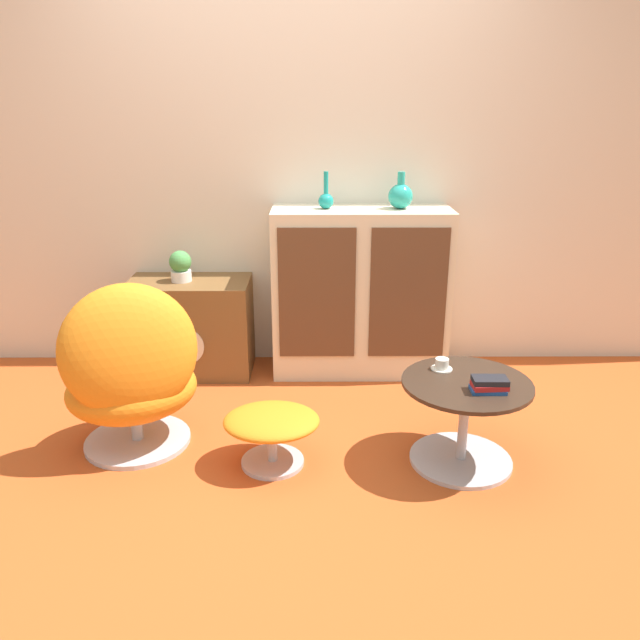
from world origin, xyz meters
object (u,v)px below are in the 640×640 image
potted_plant (181,266)px  book_stack (489,385)px  ottoman (272,426)px  coffee_table (464,417)px  egg_chair (131,372)px  vase_leftmost (326,199)px  vase_inner_left (400,196)px  tv_console (191,327)px  sideboard (360,292)px  teacup (442,365)px

potted_plant → book_stack: potted_plant is taller
ottoman → coffee_table: bearing=0.9°
egg_chair → vase_leftmost: 1.45m
vase_leftmost → vase_inner_left: vase_leftmost is taller
coffee_table → potted_plant: size_ratio=3.18×
vase_inner_left → potted_plant: (-1.27, -0.01, -0.40)m
coffee_table → potted_plant: 1.84m
vase_leftmost → vase_inner_left: bearing=0.0°
tv_console → egg_chair: egg_chair is taller
sideboard → tv_console: sideboard is taller
teacup → book_stack: bearing=-55.7°
egg_chair → teacup: size_ratio=8.58×
tv_console → teacup: tv_console is taller
coffee_table → vase_inner_left: size_ratio=2.80×
coffee_table → teacup: teacup is taller
tv_console → coffee_table: 1.75m
coffee_table → teacup: 0.25m
egg_chair → vase_leftmost: size_ratio=4.08×
egg_chair → book_stack: size_ratio=5.47×
egg_chair → coffee_table: bearing=-4.7°
sideboard → egg_chair: bearing=-140.4°
tv_console → coffee_table: size_ratio=1.24×
egg_chair → potted_plant: bearing=86.2°
ottoman → tv_console: bearing=117.8°
tv_console → vase_leftmost: (0.81, 0.01, 0.76)m
ottoman → potted_plant: potted_plant is taller
vase_inner_left → ottoman: bearing=-122.6°
tv_console → teacup: 1.61m
tv_console → teacup: (1.33, -0.90, 0.14)m
egg_chair → vase_leftmost: vase_leftmost is taller
teacup → sideboard: bearing=109.2°
ottoman → vase_inner_left: bearing=57.4°
sideboard → vase_leftmost: vase_leftmost is taller
sideboard → tv_console: size_ratio=1.44×
egg_chair → coffee_table: egg_chair is taller
egg_chair → ottoman: (0.65, -0.14, -0.20)m
potted_plant → teacup: 1.65m
vase_leftmost → tv_console: bearing=-179.0°
ottoman → vase_inner_left: vase_inner_left is taller
egg_chair → book_stack: 1.60m
sideboard → vase_leftmost: bearing=178.9°
tv_console → coffee_table: (1.42, -1.03, -0.05)m
coffee_table → vase_inner_left: (-0.19, 1.05, 0.83)m
egg_chair → coffee_table: size_ratio=1.48×
vase_inner_left → book_stack: (0.26, -1.15, -0.63)m
vase_inner_left → teacup: bearing=-83.7°
sideboard → book_stack: bearing=-67.4°
ottoman → coffee_table: 0.87m
egg_chair → potted_plant: egg_chair is taller
egg_chair → vase_inner_left: 1.75m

